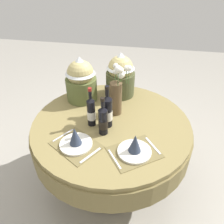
{
  "coord_description": "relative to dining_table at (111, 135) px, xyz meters",
  "views": [
    {
      "loc": [
        0.28,
        -1.46,
        1.88
      ],
      "look_at": [
        0.0,
        0.03,
        0.81
      ],
      "focal_mm": 36.04,
      "sensor_mm": 36.0,
      "label": 1
    }
  ],
  "objects": [
    {
      "name": "wine_bottle_centre",
      "position": [
        -0.04,
        -0.15,
        0.27
      ],
      "size": [
        0.07,
        0.07,
        0.32
      ],
      "color": "black",
      "rests_on": "dining_table"
    },
    {
      "name": "place_setting_right",
      "position": [
        0.22,
        -0.32,
        0.19
      ],
      "size": [
        0.43,
        0.41,
        0.16
      ],
      "color": "brown",
      "rests_on": "dining_table"
    },
    {
      "name": "place_setting_left",
      "position": [
        -0.2,
        -0.32,
        0.19
      ],
      "size": [
        0.43,
        0.4,
        0.16
      ],
      "color": "brown",
      "rests_on": "dining_table"
    },
    {
      "name": "dining_table",
      "position": [
        0.0,
        0.0,
        0.0
      ],
      "size": [
        1.34,
        1.34,
        0.73
      ],
      "color": "olive",
      "rests_on": "ground"
    },
    {
      "name": "gift_tub_back_centre",
      "position": [
        0.0,
        0.47,
        0.37
      ],
      "size": [
        0.28,
        0.28,
        0.43
      ],
      "color": "#474C2D",
      "rests_on": "dining_table"
    },
    {
      "name": "gift_tub_back_left",
      "position": [
        -0.34,
        0.32,
        0.37
      ],
      "size": [
        0.29,
        0.29,
        0.42
      ],
      "color": "#566033",
      "rests_on": "dining_table"
    },
    {
      "name": "flower_vase",
      "position": [
        0.02,
        0.15,
        0.35
      ],
      "size": [
        0.17,
        0.15,
        0.46
      ],
      "color": "brown",
      "rests_on": "dining_table"
    },
    {
      "name": "wine_bottle_left",
      "position": [
        -0.02,
        -0.05,
        0.29
      ],
      "size": [
        0.08,
        0.08,
        0.36
      ],
      "color": "black",
      "rests_on": "dining_table"
    },
    {
      "name": "ground",
      "position": [
        0.0,
        0.0,
        -0.58
      ],
      "size": [
        8.0,
        8.0,
        0.0
      ],
      "primitive_type": "plane",
      "color": "#9E998E"
    },
    {
      "name": "wine_bottle_rear",
      "position": [
        -0.15,
        -0.06,
        0.28
      ],
      "size": [
        0.07,
        0.07,
        0.34
      ],
      "color": "black",
      "rests_on": "dining_table"
    }
  ]
}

